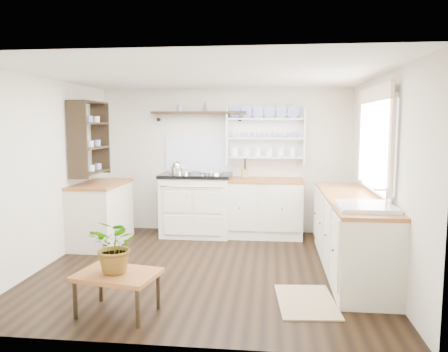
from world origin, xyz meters
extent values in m
cube|color=black|center=(0.00, 0.00, 0.00)|extent=(4.00, 3.80, 0.01)
cube|color=beige|center=(0.00, 1.90, 1.15)|extent=(4.00, 0.02, 2.30)
cube|color=beige|center=(2.00, 0.00, 1.15)|extent=(0.02, 3.80, 2.30)
cube|color=beige|center=(-2.00, 0.00, 1.15)|extent=(0.02, 3.80, 2.30)
cube|color=white|center=(0.00, 0.00, 2.30)|extent=(4.00, 3.80, 0.01)
cube|color=white|center=(1.96, 0.15, 1.50)|extent=(0.04, 1.40, 1.00)
cube|color=white|center=(1.94, 0.15, 1.50)|extent=(0.02, 1.50, 1.10)
cube|color=#FAE9C8|center=(1.92, 0.15, 2.08)|extent=(0.04, 1.55, 0.18)
cube|color=#EFE6CF|center=(-0.42, 1.57, 0.46)|extent=(1.05, 0.68, 0.93)
cube|color=black|center=(-0.42, 1.57, 0.95)|extent=(1.09, 0.72, 0.05)
cylinder|color=silver|center=(-0.66, 1.57, 0.99)|extent=(0.36, 0.36, 0.03)
cylinder|color=silver|center=(-0.17, 1.57, 0.99)|extent=(0.36, 0.36, 0.03)
cylinder|color=silver|center=(-0.42, 1.19, 0.82)|extent=(0.95, 0.02, 0.02)
cube|color=beige|center=(0.60, 1.60, 0.44)|extent=(1.25, 0.60, 0.88)
cube|color=brown|center=(0.60, 1.60, 0.88)|extent=(1.27, 0.63, 0.04)
cube|color=beige|center=(1.70, 0.10, 0.44)|extent=(0.60, 2.40, 0.88)
cube|color=brown|center=(1.70, 0.10, 0.88)|extent=(0.62, 2.43, 0.04)
cube|color=white|center=(1.70, -0.65, 0.80)|extent=(0.55, 0.60, 0.28)
cylinder|color=silver|center=(1.90, -0.65, 1.00)|extent=(0.02, 0.02, 0.22)
cube|color=beige|center=(-1.70, 0.90, 0.44)|extent=(0.60, 1.10, 0.88)
cube|color=brown|center=(-1.70, 0.90, 0.88)|extent=(0.62, 1.13, 0.04)
cube|color=white|center=(0.65, 1.88, 1.55)|extent=(1.20, 0.03, 0.90)
cube|color=white|center=(0.65, 1.79, 1.55)|extent=(1.20, 0.22, 0.02)
cylinder|color=navy|center=(0.65, 1.80, 1.82)|extent=(0.20, 0.02, 0.20)
cube|color=black|center=(-0.40, 1.77, 1.92)|extent=(1.50, 0.24, 0.04)
cone|color=black|center=(-1.05, 1.84, 1.81)|extent=(0.06, 0.20, 0.06)
cone|color=black|center=(0.25, 1.84, 1.81)|extent=(0.06, 0.20, 0.06)
cube|color=black|center=(-1.84, 0.90, 1.55)|extent=(0.28, 0.80, 1.05)
cylinder|color=#AA713E|center=(0.33, 1.68, 0.97)|extent=(0.11, 0.11, 0.13)
cube|color=brown|center=(-0.64, -1.37, 0.37)|extent=(0.80, 0.63, 0.04)
cylinder|color=black|center=(-0.98, -1.52, 0.18)|extent=(0.04, 0.04, 0.35)
cylinder|color=black|center=(-0.91, -1.11, 0.18)|extent=(0.04, 0.04, 0.35)
cylinder|color=black|center=(-0.37, -1.63, 0.18)|extent=(0.04, 0.04, 0.35)
cylinder|color=black|center=(-0.30, -1.22, 0.18)|extent=(0.04, 0.04, 0.35)
imported|color=#3F7233|center=(-0.64, -1.37, 0.64)|extent=(0.55, 0.51, 0.50)
cube|color=#957B57|center=(1.11, -0.92, 0.01)|extent=(0.62, 0.89, 0.02)
camera|label=1|loc=(0.76, -5.09, 1.75)|focal=35.00mm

